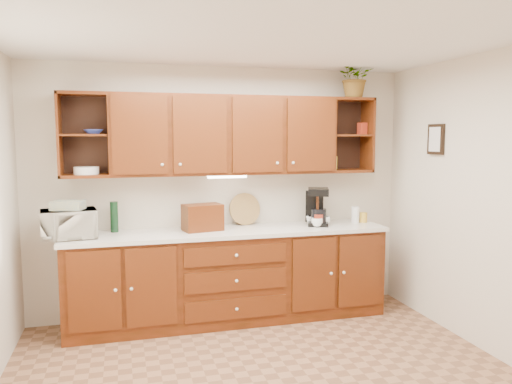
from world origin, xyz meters
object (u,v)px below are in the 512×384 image
microwave (69,224)px  potted_plant (356,77)px  coffee_maker (317,207)px  bread_box (202,217)px

microwave → potted_plant: 3.26m
microwave → coffee_maker: (2.49, 0.07, 0.06)m
bread_box → potted_plant: (1.67, 0.04, 1.43)m
microwave → potted_plant: bearing=-5.9°
bread_box → coffee_maker: size_ratio=0.96×
bread_box → coffee_maker: (1.23, 0.00, 0.06)m
bread_box → coffee_maker: 1.23m
potted_plant → bread_box: bearing=-178.5°
bread_box → potted_plant: bearing=-9.7°
microwave → coffee_maker: bearing=-6.5°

